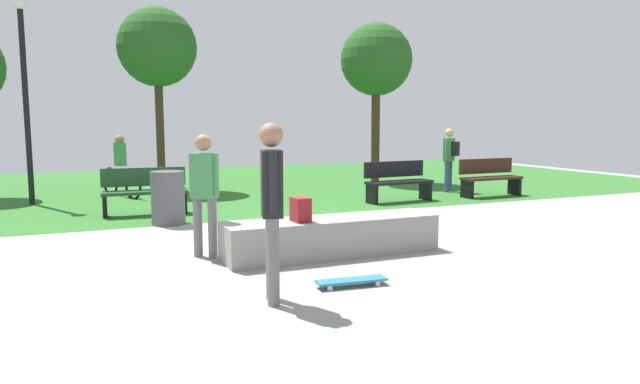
% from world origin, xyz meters
% --- Properties ---
extents(ground_plane, '(28.00, 28.00, 0.00)m').
position_xyz_m(ground_plane, '(0.00, 0.00, 0.00)').
color(ground_plane, gray).
extents(grass_lawn, '(26.60, 12.08, 0.01)m').
position_xyz_m(grass_lawn, '(0.00, 7.96, 0.00)').
color(grass_lawn, '#2D6B28').
rests_on(grass_lawn, ground_plane).
extents(concrete_ledge, '(2.99, 0.72, 0.51)m').
position_xyz_m(concrete_ledge, '(-0.17, -1.21, 0.25)').
color(concrete_ledge, gray).
rests_on(concrete_ledge, ground_plane).
extents(backpack_on_ledge, '(0.22, 0.29, 0.32)m').
position_xyz_m(backpack_on_ledge, '(-0.65, -1.28, 0.67)').
color(backpack_on_ledge, maroon).
rests_on(backpack_on_ledge, concrete_ledge).
extents(skater_performing_trick, '(0.27, 0.42, 1.81)m').
position_xyz_m(skater_performing_trick, '(-1.57, -2.85, 1.07)').
color(skater_performing_trick, slate).
rests_on(skater_performing_trick, ground_plane).
extents(skater_watching, '(0.37, 0.36, 1.65)m').
position_xyz_m(skater_watching, '(-1.79, -0.68, 0.96)').
color(skater_watching, slate).
rests_on(skater_watching, ground_plane).
extents(skateboard_by_ledge, '(0.82, 0.27, 0.08)m').
position_xyz_m(skateboard_by_ledge, '(-0.59, -2.67, 0.06)').
color(skateboard_by_ledge, teal).
rests_on(skateboard_by_ledge, ground_plane).
extents(park_bench_far_left, '(1.61, 0.52, 0.91)m').
position_xyz_m(park_bench_far_left, '(5.85, 2.81, 0.48)').
color(park_bench_far_left, '#331E14').
rests_on(park_bench_far_left, ground_plane).
extents(park_bench_center_lawn, '(1.63, 0.59, 0.91)m').
position_xyz_m(park_bench_center_lawn, '(3.33, 2.90, 0.48)').
color(park_bench_center_lawn, black).
rests_on(park_bench_center_lawn, ground_plane).
extents(park_bench_by_oak, '(1.62, 0.55, 0.91)m').
position_xyz_m(park_bench_by_oak, '(-2.15, 3.27, 0.48)').
color(park_bench_by_oak, '#1E4223').
rests_on(park_bench_by_oak, ground_plane).
extents(tree_leaning_ash, '(2.10, 2.10, 4.65)m').
position_xyz_m(tree_leaning_ash, '(4.85, 6.76, 3.56)').
color(tree_leaning_ash, '#42301E').
rests_on(tree_leaning_ash, grass_lawn).
extents(tree_tall_oak, '(2.02, 2.02, 4.73)m').
position_xyz_m(tree_tall_oak, '(-1.29, 7.27, 3.68)').
color(tree_tall_oak, '#42301E').
rests_on(tree_tall_oak, grass_lawn).
extents(lamp_post, '(0.28, 0.28, 4.43)m').
position_xyz_m(lamp_post, '(-4.29, 5.67, 2.67)').
color(lamp_post, black).
rests_on(lamp_post, ground_plane).
extents(trash_bin, '(0.59, 0.59, 0.94)m').
position_xyz_m(trash_bin, '(-1.88, 2.04, 0.47)').
color(trash_bin, '#4C4C51').
rests_on(trash_bin, ground_plane).
extents(pedestrian_with_backpack, '(0.43, 0.44, 1.63)m').
position_xyz_m(pedestrian_with_backpack, '(5.47, 3.92, 0.97)').
color(pedestrian_with_backpack, '#3F5184').
rests_on(pedestrian_with_backpack, ground_plane).
extents(cyclist_on_bicycle, '(0.80, 1.69, 1.52)m').
position_xyz_m(cyclist_on_bicycle, '(-2.38, 6.24, 0.63)').
color(cyclist_on_bicycle, black).
rests_on(cyclist_on_bicycle, ground_plane).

